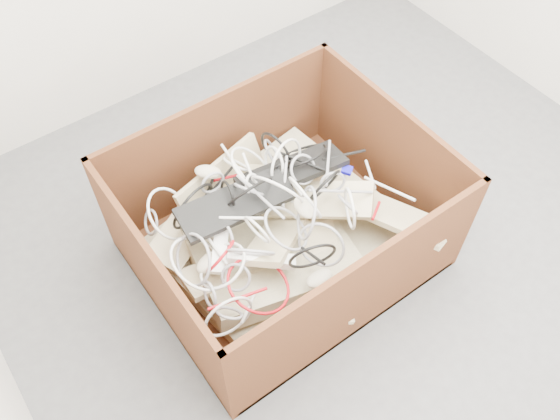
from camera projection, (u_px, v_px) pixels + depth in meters
ground at (358, 246)px, 2.71m from camera, size 3.00×3.00×0.00m
room_shell at (404, 7)px, 1.71m from camera, size 3.04×3.04×2.50m
cardboard_box at (280, 236)px, 2.56m from camera, size 1.19×0.99×0.59m
keyboard_pile at (279, 214)px, 2.47m from camera, size 1.09×0.94×0.32m
mice_scatter at (268, 214)px, 2.36m from camera, size 0.72×0.71×0.18m
power_strip_left at (221, 237)px, 2.31m from camera, size 0.22×0.26×0.12m
power_strip_right at (261, 259)px, 2.27m from camera, size 0.25×0.20×0.09m
vga_plug at (347, 170)px, 2.51m from camera, size 0.06×0.06×0.03m
cable_tangle at (258, 214)px, 2.33m from camera, size 1.05×0.76×0.45m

